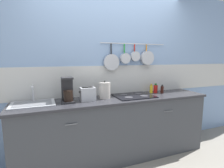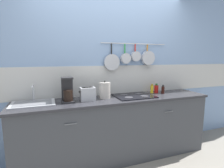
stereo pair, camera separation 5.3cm
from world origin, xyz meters
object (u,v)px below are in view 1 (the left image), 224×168
object	(u,v)px
toaster	(88,94)
bottle_dish_soap	(162,90)
bottle_cooking_wine	(151,89)
bottle_hot_sauce	(156,89)
kettle	(105,90)
coffee_maker	(68,92)

from	to	relation	value
toaster	bottle_dish_soap	bearing A→B (deg)	1.83
toaster	bottle_dish_soap	world-z (taller)	toaster
bottle_dish_soap	toaster	bearing A→B (deg)	-178.17
toaster	bottle_dish_soap	distance (m)	1.26
bottle_cooking_wine	bottle_hot_sauce	size ratio (longest dim) A/B	0.97
bottle_dish_soap	kettle	bearing A→B (deg)	179.04
coffee_maker	bottle_dish_soap	world-z (taller)	coffee_maker
toaster	kettle	size ratio (longest dim) A/B	0.85
coffee_maker	kettle	world-z (taller)	coffee_maker
coffee_maker	toaster	size ratio (longest dim) A/B	1.52
bottle_hot_sauce	bottle_dish_soap	distance (m)	0.11
bottle_hot_sauce	bottle_dish_soap	xyz separation A→B (m)	(0.07, -0.08, -0.01)
toaster	bottle_hot_sauce	size ratio (longest dim) A/B	1.41
kettle	bottle_cooking_wine	distance (m)	0.86
bottle_hot_sauce	bottle_dish_soap	world-z (taller)	bottle_hot_sauce
coffee_maker	bottle_hot_sauce	bearing A→B (deg)	4.10
bottle_cooking_wine	bottle_hot_sauce	distance (m)	0.07
bottle_cooking_wine	toaster	bearing A→B (deg)	-172.68
coffee_maker	bottle_hot_sauce	world-z (taller)	coffee_maker
kettle	bottle_dish_soap	size ratio (longest dim) A/B	1.81
toaster	coffee_maker	bearing A→B (deg)	175.90
bottle_hot_sauce	coffee_maker	bearing A→B (deg)	-175.90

